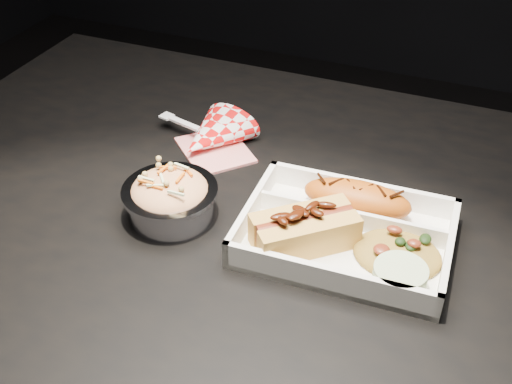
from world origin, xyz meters
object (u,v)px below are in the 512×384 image
fried_pastry (357,199)px  foil_coleslaw_cup (170,196)px  food_tray (345,237)px  hotdog (305,228)px  dining_table (282,271)px  napkin_fork (211,137)px

fried_pastry → foil_coleslaw_cup: size_ratio=1.14×
food_tray → hotdog: size_ratio=1.95×
food_tray → foil_coleslaw_cup: size_ratio=2.11×
hotdog → dining_table: bearing=93.7°
foil_coleslaw_cup → fried_pastry: bearing=21.8°
napkin_fork → dining_table: bearing=-23.0°
foil_coleslaw_cup → napkin_fork: foil_coleslaw_cup is taller
dining_table → food_tray: size_ratio=4.68×
hotdog → foil_coleslaw_cup: size_ratio=1.08×
hotdog → napkin_fork: (-0.20, 0.17, -0.02)m
food_tray → fried_pastry: size_ratio=1.85×
dining_table → napkin_fork: bearing=142.3°
food_tray → napkin_fork: size_ratio=1.43×
dining_table → foil_coleslaw_cup: size_ratio=9.85×
foil_coleslaw_cup → napkin_fork: size_ratio=0.68×
foil_coleslaw_cup → hotdog: bearing=1.4°
fried_pastry → hotdog: 0.09m
hotdog → foil_coleslaw_cup: (-0.18, -0.00, -0.00)m
food_tray → fried_pastry: bearing=90.0°
napkin_fork → hotdog: bearing=-24.7°
dining_table → fried_pastry: (0.08, 0.04, 0.12)m
dining_table → napkin_fork: napkin_fork is taller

